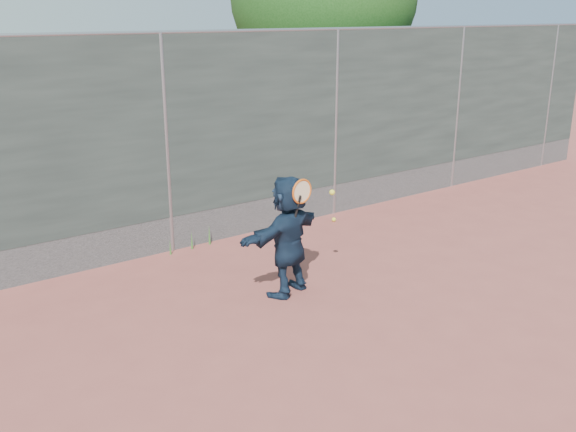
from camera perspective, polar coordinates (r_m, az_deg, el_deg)
ground at (r=6.63m, az=3.62°, el=-11.73°), size 80.00×80.00×0.00m
player at (r=7.58m, az=0.00°, el=-1.75°), size 1.42×0.81×1.46m
ball_ground at (r=10.44m, az=4.10°, el=-0.31°), size 0.07×0.07×0.07m
fence at (r=8.91m, az=-10.77°, el=6.57°), size 20.00×0.06×3.03m
swing_action at (r=7.32m, az=1.50°, el=2.06°), size 0.66×0.13×0.51m
weed_clump at (r=9.31m, az=-8.32°, el=-2.07°), size 0.68×0.07×0.30m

